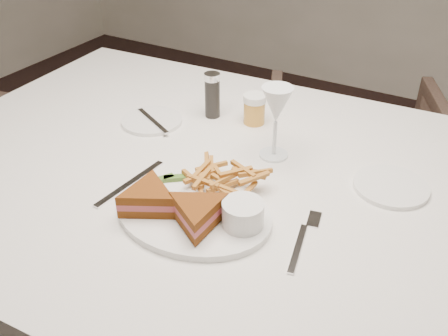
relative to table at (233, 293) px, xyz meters
name	(u,v)px	position (x,y,z in m)	size (l,w,h in m)	color
table	(233,293)	(0.00, 0.00, 0.00)	(1.58, 1.05, 0.75)	silver
chair_far	(351,166)	(0.06, 0.82, -0.04)	(0.65, 0.61, 0.67)	#48352C
table_setting	(219,175)	(-0.01, -0.06, 0.41)	(0.79, 0.59, 0.18)	white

